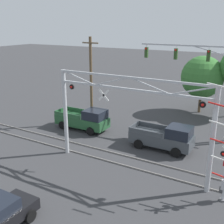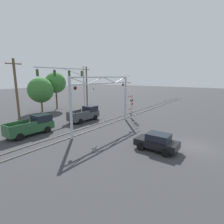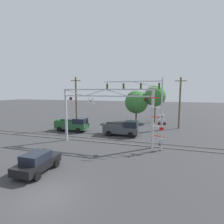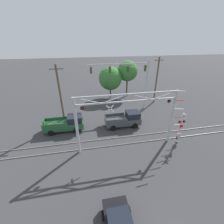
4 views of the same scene
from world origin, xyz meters
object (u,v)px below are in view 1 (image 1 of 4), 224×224
(crossing_gantry, at_px, (129,113))
(pickup_truck_following, at_px, (84,119))
(pickup_truck_lead, at_px, (165,137))
(traffic_signal_span, at_px, (218,70))
(utility_pole_left, at_px, (91,80))
(background_tree_beyond_span, at_px, (202,77))

(crossing_gantry, xyz_separation_m, pickup_truck_following, (-7.25, 4.93, -3.20))
(pickup_truck_lead, bearing_deg, traffic_signal_span, 63.34)
(crossing_gantry, height_order, traffic_signal_span, traffic_signal_span)
(pickup_truck_lead, relative_size, utility_pole_left, 0.58)
(pickup_truck_following, bearing_deg, traffic_signal_span, 24.15)
(crossing_gantry, xyz_separation_m, background_tree_beyond_span, (1.13, 16.28, -0.07))
(pickup_truck_lead, distance_m, utility_pole_left, 9.74)
(traffic_signal_span, relative_size, pickup_truck_lead, 1.95)
(pickup_truck_lead, bearing_deg, crossing_gantry, -103.38)
(background_tree_beyond_span, bearing_deg, crossing_gantry, -93.98)
(pickup_truck_following, bearing_deg, utility_pole_left, 102.97)
(crossing_gantry, distance_m, utility_pole_left, 10.34)
(traffic_signal_span, bearing_deg, pickup_truck_lead, -116.66)
(utility_pole_left, bearing_deg, crossing_gantry, -41.82)
(traffic_signal_span, height_order, utility_pole_left, utility_pole_left)
(traffic_signal_span, xyz_separation_m, background_tree_beyond_span, (-2.62, 6.42, -1.88))
(crossing_gantry, xyz_separation_m, utility_pole_left, (-7.70, 6.89, 0.29))
(pickup_truck_following, distance_m, background_tree_beyond_span, 14.45)
(crossing_gantry, relative_size, traffic_signal_span, 1.13)
(utility_pole_left, relative_size, background_tree_beyond_span, 1.34)
(traffic_signal_span, xyz_separation_m, pickup_truck_following, (-11.00, -4.93, -5.00))
(pickup_truck_lead, height_order, pickup_truck_following, same)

